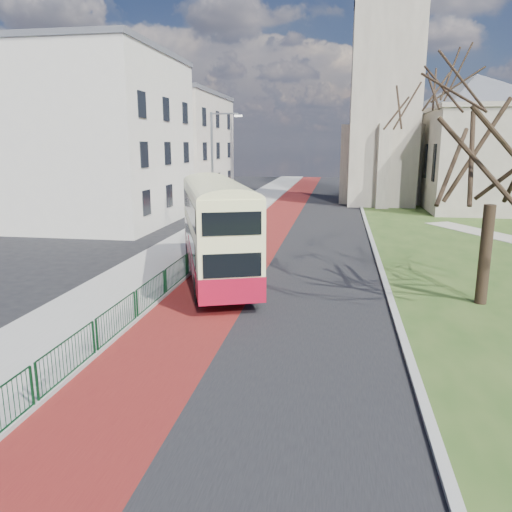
# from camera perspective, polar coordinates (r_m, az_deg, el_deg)

# --- Properties ---
(ground) EXTENTS (160.00, 160.00, 0.00)m
(ground) POSITION_cam_1_polar(r_m,az_deg,el_deg) (16.50, -5.09, -9.03)
(ground) COLOR black
(ground) RESTS_ON ground
(road_carriageway) EXTENTS (9.00, 120.00, 0.01)m
(road_carriageway) POSITION_cam_1_polar(r_m,az_deg,el_deg) (35.44, 5.39, 2.74)
(road_carriageway) COLOR black
(road_carriageway) RESTS_ON ground
(bus_lane) EXTENTS (3.40, 120.00, 0.01)m
(bus_lane) POSITION_cam_1_polar(r_m,az_deg,el_deg) (35.72, 1.06, 2.87)
(bus_lane) COLOR #591414
(bus_lane) RESTS_ON ground
(pavement_west) EXTENTS (4.00, 120.00, 0.12)m
(pavement_west) POSITION_cam_1_polar(r_m,az_deg,el_deg) (36.46, -4.87, 3.11)
(pavement_west) COLOR gray
(pavement_west) RESTS_ON ground
(kerb_west) EXTENTS (0.25, 120.00, 0.13)m
(kerb_west) POSITION_cam_1_polar(r_m,az_deg,el_deg) (36.02, -1.78, 3.05)
(kerb_west) COLOR #999993
(kerb_west) RESTS_ON ground
(kerb_east) EXTENTS (0.25, 80.00, 0.13)m
(kerb_east) POSITION_cam_1_polar(r_m,az_deg,el_deg) (37.38, 12.68, 3.09)
(kerb_east) COLOR #999993
(kerb_east) RESTS_ON ground
(pedestrian_railing) EXTENTS (0.07, 24.00, 1.12)m
(pedestrian_railing) POSITION_cam_1_polar(r_m,az_deg,el_deg) (20.80, -10.26, -2.97)
(pedestrian_railing) COLOR #0C3619
(pedestrian_railing) RESTS_ON ground
(gothic_church) EXTENTS (16.38, 18.00, 40.00)m
(gothic_church) POSITION_cam_1_polar(r_m,az_deg,el_deg) (53.98, 19.75, 19.48)
(gothic_church) COLOR gray
(gothic_church) RESTS_ON ground
(street_block_near) EXTENTS (10.30, 14.30, 13.00)m
(street_block_near) POSITION_cam_1_polar(r_m,az_deg,el_deg) (40.96, -16.93, 12.74)
(street_block_near) COLOR silver
(street_block_near) RESTS_ON ground
(street_block_far) EXTENTS (10.30, 16.30, 11.50)m
(street_block_far) POSITION_cam_1_polar(r_m,az_deg,el_deg) (55.79, -9.50, 12.18)
(street_block_far) COLOR beige
(street_block_far) RESTS_ON ground
(streetlamp) EXTENTS (2.13, 0.18, 8.00)m
(streetlamp) POSITION_cam_1_polar(r_m,az_deg,el_deg) (33.89, -4.77, 10.11)
(streetlamp) COLOR gray
(streetlamp) RESTS_ON pavement_west
(bus) EXTENTS (5.86, 10.72, 4.40)m
(bus) POSITION_cam_1_polar(r_m,az_deg,el_deg) (22.51, -4.54, 3.49)
(bus) COLOR maroon
(bus) RESTS_ON ground
(winter_tree_near) EXTENTS (7.42, 7.42, 9.90)m
(winter_tree_near) POSITION_cam_1_polar(r_m,az_deg,el_deg) (20.51, 26.02, 13.69)
(winter_tree_near) COLOR black
(winter_tree_near) RESTS_ON grass_green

